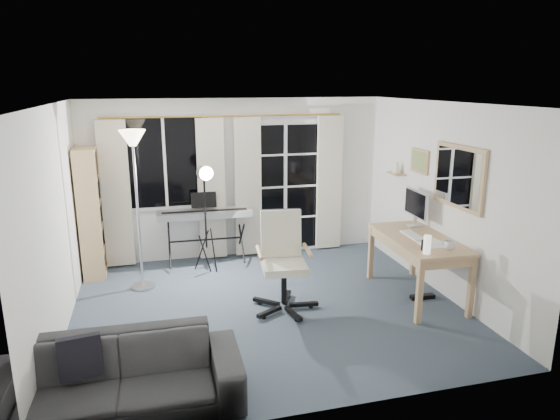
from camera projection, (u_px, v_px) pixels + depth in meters
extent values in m
cube|color=#36424F|center=(268.00, 308.00, 5.99)|extent=(4.50, 4.00, 0.02)
cube|color=white|center=(165.00, 162.00, 7.20)|extent=(1.20, 0.06, 1.40)
cube|color=black|center=(165.00, 163.00, 7.18)|extent=(1.10, 0.02, 1.30)
cube|color=white|center=(165.00, 163.00, 7.17)|extent=(0.04, 0.03, 1.30)
cube|color=white|center=(285.00, 188.00, 7.77)|extent=(1.32, 0.06, 2.11)
cube|color=black|center=(266.00, 189.00, 7.66)|extent=(0.55, 0.02, 1.95)
cube|color=black|center=(304.00, 187.00, 7.81)|extent=(0.55, 0.02, 1.95)
cube|color=white|center=(285.00, 188.00, 7.73)|extent=(0.05, 0.04, 2.05)
cube|color=white|center=(285.00, 218.00, 7.85)|extent=(1.15, 0.03, 0.03)
cube|color=white|center=(285.00, 187.00, 7.72)|extent=(1.15, 0.03, 0.03)
cube|color=white|center=(285.00, 155.00, 7.60)|extent=(1.15, 0.03, 0.03)
cylinder|color=gold|center=(226.00, 116.00, 7.19)|extent=(3.50, 0.03, 0.03)
cube|color=beige|center=(116.00, 195.00, 7.04)|extent=(0.40, 0.07, 2.10)
cube|color=beige|center=(212.00, 190.00, 7.38)|extent=(0.40, 0.07, 2.10)
cube|color=beige|center=(248.00, 188.00, 7.51)|extent=(0.40, 0.07, 2.10)
cube|color=beige|center=(329.00, 183.00, 7.83)|extent=(0.40, 0.07, 2.10)
cube|color=tan|center=(89.00, 218.00, 6.52)|extent=(0.29, 0.04, 1.79)
cube|color=tan|center=(93.00, 204.00, 7.27)|extent=(0.29, 0.04, 1.79)
cube|color=tan|center=(81.00, 212.00, 6.86)|extent=(0.06, 0.80, 1.79)
cube|color=tan|center=(97.00, 270.00, 7.11)|extent=(0.31, 0.81, 0.02)
cube|color=tan|center=(95.00, 248.00, 7.03)|extent=(0.31, 0.81, 0.02)
cube|color=tan|center=(92.00, 225.00, 6.94)|extent=(0.31, 0.81, 0.02)
cube|color=tan|center=(90.00, 201.00, 6.86)|extent=(0.31, 0.81, 0.02)
cube|color=tan|center=(88.00, 177.00, 6.78)|extent=(0.31, 0.81, 0.02)
cube|color=tan|center=(85.00, 148.00, 6.68)|extent=(0.31, 0.81, 0.02)
cube|color=beige|center=(94.00, 246.00, 6.70)|extent=(0.20, 0.06, 0.23)
cube|color=brown|center=(94.00, 246.00, 6.78)|extent=(0.20, 0.04, 0.18)
cube|color=#323232|center=(94.00, 244.00, 6.85)|extent=(0.20, 0.04, 0.21)
cube|color=brown|center=(94.00, 240.00, 6.90)|extent=(0.20, 0.04, 0.27)
cube|color=beige|center=(95.00, 241.00, 6.97)|extent=(0.20, 0.05, 0.21)
cube|color=#B67234|center=(95.00, 239.00, 7.05)|extent=(0.20, 0.04, 0.22)
cube|color=#35419F|center=(96.00, 237.00, 7.11)|extent=(0.20, 0.05, 0.22)
cube|color=brown|center=(96.00, 236.00, 7.19)|extent=(0.20, 0.03, 0.21)
cube|color=#B67234|center=(96.00, 234.00, 7.25)|extent=(0.20, 0.05, 0.21)
cube|color=#323232|center=(96.00, 232.00, 7.32)|extent=(0.20, 0.03, 0.23)
cube|color=#35419F|center=(91.00, 221.00, 6.61)|extent=(0.20, 0.04, 0.24)
cube|color=#323232|center=(92.00, 220.00, 6.67)|extent=(0.20, 0.06, 0.24)
cube|color=#323232|center=(92.00, 220.00, 6.76)|extent=(0.20, 0.04, 0.21)
cube|color=#35419F|center=(92.00, 219.00, 6.82)|extent=(0.20, 0.03, 0.19)
cube|color=#35419F|center=(93.00, 217.00, 6.88)|extent=(0.20, 0.04, 0.21)
cube|color=#323232|center=(93.00, 215.00, 6.94)|extent=(0.20, 0.04, 0.25)
cube|color=#323232|center=(93.00, 215.00, 7.00)|extent=(0.20, 0.05, 0.20)
cube|color=#97B242|center=(94.00, 214.00, 7.07)|extent=(0.20, 0.04, 0.21)
cube|color=brown|center=(94.00, 212.00, 7.14)|extent=(0.20, 0.03, 0.22)
cube|color=#323232|center=(94.00, 211.00, 7.20)|extent=(0.20, 0.03, 0.21)
cube|color=#B67234|center=(89.00, 196.00, 6.52)|extent=(0.20, 0.04, 0.25)
cube|color=#323232|center=(89.00, 197.00, 6.59)|extent=(0.20, 0.03, 0.19)
cube|color=beige|center=(89.00, 194.00, 6.64)|extent=(0.20, 0.04, 0.27)
cube|color=beige|center=(90.00, 193.00, 6.70)|extent=(0.20, 0.04, 0.24)
cube|color=brown|center=(90.00, 194.00, 6.77)|extent=(0.20, 0.04, 0.20)
cube|color=#35419F|center=(91.00, 193.00, 6.83)|extent=(0.20, 0.04, 0.21)
cylinder|color=#B2B2B7|center=(143.00, 286.00, 6.57)|extent=(0.40, 0.40, 0.03)
cylinder|color=#B2B2B7|center=(138.00, 215.00, 6.33)|extent=(0.04, 0.04, 1.91)
cone|color=#FFE5B2|center=(132.00, 138.00, 6.08)|extent=(0.43, 0.43, 0.20)
cylinder|color=black|center=(169.00, 242.00, 7.24)|extent=(0.05, 0.66, 0.60)
cylinder|color=black|center=(169.00, 242.00, 7.24)|extent=(0.05, 0.66, 0.60)
cylinder|color=black|center=(241.00, 237.00, 7.47)|extent=(0.05, 0.66, 0.60)
cylinder|color=black|center=(241.00, 237.00, 7.47)|extent=(0.05, 0.66, 0.60)
cylinder|color=black|center=(206.00, 240.00, 7.35)|extent=(1.05, 0.06, 0.03)
cube|color=silver|center=(205.00, 214.00, 7.25)|extent=(1.38, 0.39, 0.09)
cube|color=white|center=(205.00, 213.00, 7.16)|extent=(1.27, 0.18, 0.02)
cube|color=black|center=(205.00, 211.00, 7.20)|extent=(1.22, 0.12, 0.01)
cube|color=black|center=(204.00, 200.00, 7.31)|extent=(0.37, 0.09, 0.23)
cylinder|color=black|center=(214.00, 251.00, 7.11)|extent=(0.07, 0.24, 0.63)
cylinder|color=black|center=(201.00, 251.00, 7.13)|extent=(0.23, 0.10, 0.63)
cylinder|color=black|center=(205.00, 255.00, 6.97)|extent=(0.19, 0.17, 0.63)
cylinder|color=black|center=(205.00, 210.00, 6.92)|extent=(0.03, 0.03, 1.09)
cylinder|color=silver|center=(205.00, 173.00, 6.74)|extent=(0.23, 0.15, 0.21)
cylinder|color=white|center=(206.00, 173.00, 6.68)|extent=(0.18, 0.05, 0.18)
cube|color=black|center=(304.00, 304.00, 5.95)|extent=(0.35, 0.09, 0.04)
cylinder|color=black|center=(311.00, 306.00, 5.97)|extent=(0.06, 0.06, 0.05)
cube|color=black|center=(287.00, 297.00, 6.15)|extent=(0.19, 0.34, 0.04)
cylinder|color=black|center=(288.00, 296.00, 6.24)|extent=(0.06, 0.06, 0.05)
cube|color=black|center=(266.00, 302.00, 6.03)|extent=(0.30, 0.28, 0.04)
cylinder|color=black|center=(260.00, 302.00, 6.07)|extent=(0.06, 0.06, 0.05)
cube|color=black|center=(269.00, 312.00, 5.76)|extent=(0.33, 0.22, 0.04)
cylinder|color=black|center=(264.00, 316.00, 5.70)|extent=(0.06, 0.06, 0.05)
cube|color=black|center=(293.00, 314.00, 5.71)|extent=(0.12, 0.35, 0.04)
cylinder|color=black|center=(297.00, 319.00, 5.64)|extent=(0.06, 0.06, 0.05)
cylinder|color=black|center=(284.00, 286.00, 5.86)|extent=(0.07, 0.07, 0.44)
cube|color=#EEEAC8|center=(284.00, 266.00, 5.80)|extent=(0.55, 0.55, 0.09)
cube|color=#EEEAC8|center=(281.00, 233.00, 5.94)|extent=(0.49, 0.19, 0.57)
cube|color=black|center=(280.00, 231.00, 5.98)|extent=(0.47, 0.16, 0.53)
cylinder|color=tan|center=(259.00, 253.00, 5.73)|extent=(0.10, 0.44, 0.05)
cylinder|color=tan|center=(308.00, 250.00, 5.81)|extent=(0.10, 0.44, 0.05)
cube|color=tan|center=(419.00, 239.00, 6.12)|extent=(0.77, 1.47, 0.04)
cube|color=tan|center=(418.00, 244.00, 6.14)|extent=(0.73, 1.43, 0.10)
cube|color=tan|center=(419.00, 293.00, 5.51)|extent=(0.06, 0.06, 0.73)
cube|color=tan|center=(471.00, 288.00, 5.64)|extent=(0.06, 0.06, 0.73)
cube|color=tan|center=(371.00, 253.00, 6.80)|extent=(0.06, 0.06, 0.73)
cube|color=tan|center=(414.00, 249.00, 6.93)|extent=(0.06, 0.06, 0.73)
cube|color=silver|center=(415.00, 226.00, 6.59)|extent=(0.19, 0.13, 0.02)
cube|color=silver|center=(415.00, 216.00, 6.55)|extent=(0.04, 0.03, 0.23)
cube|color=silver|center=(416.00, 203.00, 6.51)|extent=(0.06, 0.56, 0.35)
cube|color=black|center=(415.00, 203.00, 6.51)|extent=(0.03, 0.52, 0.31)
cube|color=white|center=(413.00, 235.00, 6.16)|extent=(0.16, 0.44, 0.02)
cube|color=white|center=(421.00, 243.00, 5.85)|extent=(0.07, 0.11, 0.02)
cube|color=white|center=(429.00, 240.00, 5.99)|extent=(0.26, 0.33, 0.01)
cube|color=white|center=(436.00, 246.00, 5.78)|extent=(0.23, 0.18, 0.00)
cube|color=black|center=(424.00, 245.00, 5.63)|extent=(0.05, 0.04, 0.12)
cylinder|color=white|center=(427.00, 245.00, 5.52)|extent=(0.09, 0.09, 0.21)
cube|color=black|center=(422.00, 297.00, 6.22)|extent=(0.31, 0.09, 0.05)
imported|color=silver|center=(450.00, 244.00, 5.66)|extent=(0.13, 0.10, 0.13)
cube|color=tan|center=(459.00, 177.00, 5.82)|extent=(0.04, 0.94, 0.74)
cube|color=white|center=(457.00, 177.00, 5.81)|extent=(0.01, 0.84, 0.64)
cube|color=tan|center=(420.00, 161.00, 6.65)|extent=(0.03, 0.42, 0.32)
cube|color=#50A162|center=(419.00, 161.00, 6.65)|extent=(0.00, 0.36, 0.26)
cube|color=tan|center=(396.00, 173.00, 7.16)|extent=(0.16, 0.30, 0.02)
cone|color=#EEEAC8|center=(397.00, 167.00, 7.14)|extent=(0.12, 0.12, 0.15)
imported|color=#28282A|center=(117.00, 366.00, 4.03)|extent=(2.02, 0.63, 0.78)
cube|color=black|center=(80.00, 357.00, 4.04)|extent=(0.36, 0.23, 0.35)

